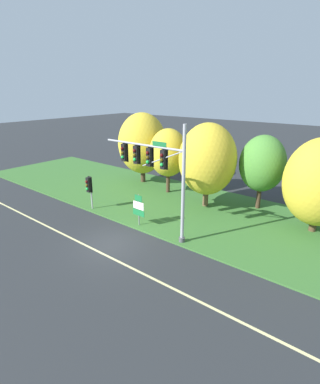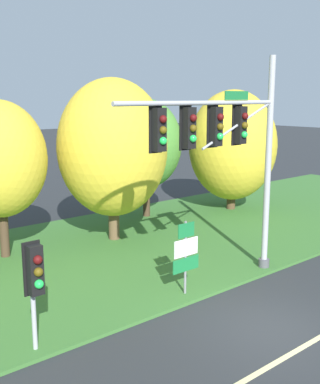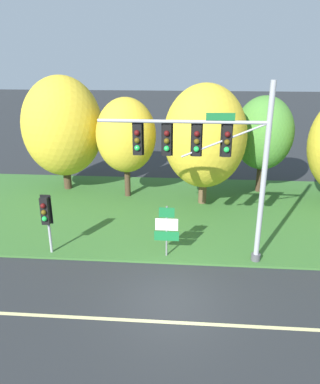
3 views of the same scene
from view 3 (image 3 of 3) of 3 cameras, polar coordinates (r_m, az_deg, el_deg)
ground_plane at (r=14.38m, az=1.56°, el=-16.17°), size 160.00×160.00×0.00m
lane_stripe at (r=13.43m, az=1.28°, el=-19.21°), size 36.00×0.16×0.01m
grass_verge at (r=21.54m, az=2.73°, el=-2.85°), size 48.00×11.50×0.10m
traffic_signal_mast at (r=14.99m, az=7.61°, el=5.76°), size 6.83×0.49×7.55m
pedestrian_signal_near_kerb at (r=16.85m, az=-17.00°, el=-3.15°), size 0.46×0.55×2.79m
route_sign_post at (r=16.24m, az=1.02°, el=-5.44°), size 1.09×0.08×2.37m
tree_nearest_road at (r=24.60m, az=-14.61°, el=9.60°), size 5.00×5.00×7.23m
tree_left_of_mast at (r=22.62m, az=-5.19°, el=8.56°), size 3.58×3.58×6.08m
tree_behind_signpost at (r=21.50m, az=6.84°, el=8.37°), size 4.71×4.71×6.97m
tree_mid_verge at (r=24.22m, az=15.49°, el=8.60°), size 3.64×3.64×6.08m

